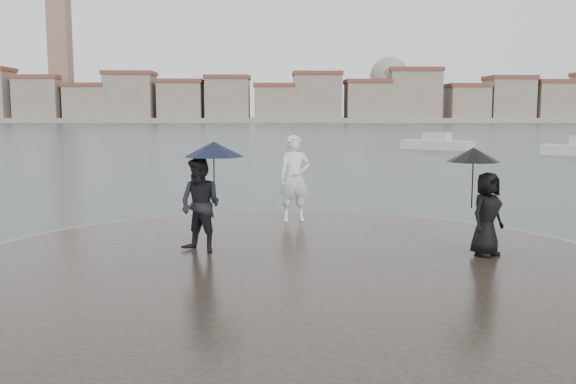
{
  "coord_description": "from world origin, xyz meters",
  "views": [
    {
      "loc": [
        -0.27,
        -7.1,
        2.96
      ],
      "look_at": [
        0.0,
        4.8,
        1.45
      ],
      "focal_mm": 40.0,
      "sensor_mm": 36.0,
      "label": 1
    }
  ],
  "objects": [
    {
      "name": "statue",
      "position": [
        0.23,
        7.95,
        1.38
      ],
      "size": [
        0.78,
        0.55,
        2.04
      ],
      "primitive_type": "imported",
      "rotation": [
        0.0,
        0.0,
        0.08
      ],
      "color": "white",
      "rests_on": "quay_tip"
    },
    {
      "name": "visitor_right",
      "position": [
        3.49,
        4.21,
        1.44
      ],
      "size": [
        1.16,
        0.99,
        1.95
      ],
      "color": "black",
      "rests_on": "quay_tip"
    },
    {
      "name": "visitor_left",
      "position": [
        -1.55,
        4.65,
        1.51
      ],
      "size": [
        1.35,
        1.17,
        2.04
      ],
      "color": "black",
      "rests_on": "quay_tip"
    },
    {
      "name": "ground",
      "position": [
        0.0,
        0.0,
        0.0
      ],
      "size": [
        400.0,
        400.0,
        0.0
      ],
      "primitive_type": "plane",
      "color": "#2B3835",
      "rests_on": "ground"
    },
    {
      "name": "boats",
      "position": [
        16.41,
        38.57,
        0.38
      ],
      "size": [
        13.51,
        11.75,
        1.5
      ],
      "color": "beige",
      "rests_on": "ground"
    },
    {
      "name": "kerb_ring",
      "position": [
        0.0,
        3.5,
        0.16
      ],
      "size": [
        12.5,
        12.5,
        0.32
      ],
      "primitive_type": "cylinder",
      "color": "gray",
      "rests_on": "ground"
    },
    {
      "name": "quay_tip",
      "position": [
        0.0,
        3.5,
        0.18
      ],
      "size": [
        11.9,
        11.9,
        0.36
      ],
      "primitive_type": "cylinder",
      "color": "#2D261E",
      "rests_on": "ground"
    },
    {
      "name": "far_skyline",
      "position": [
        -6.29,
        160.71,
        5.61
      ],
      "size": [
        260.0,
        20.0,
        37.0
      ],
      "color": "gray",
      "rests_on": "ground"
    }
  ]
}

